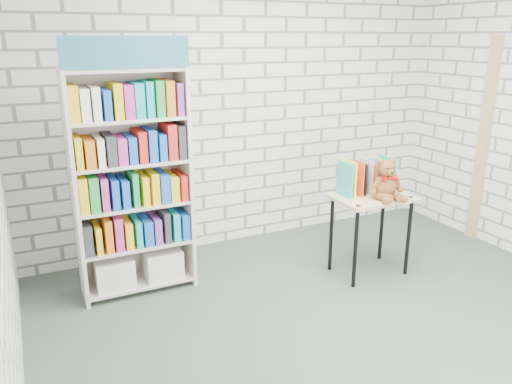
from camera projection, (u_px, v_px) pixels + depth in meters
name	position (u px, v px, depth m)	size (l,w,h in m)	color
ground	(357.00, 330.00, 3.70)	(4.50, 4.50, 0.00)	#3F493E
room_shell	(374.00, 85.00, 3.17)	(4.52, 4.02, 2.81)	silver
bookshelf	(132.00, 182.00, 4.05)	(0.93, 0.36, 2.09)	beige
display_table	(372.00, 207.00, 4.43)	(0.69, 0.48, 0.74)	tan
table_books	(366.00, 177.00, 4.46)	(0.48, 0.21, 0.28)	#28B1A4
teddy_bear	(387.00, 183.00, 4.29)	(0.32, 0.31, 0.35)	brown
door_trim	(483.00, 142.00, 5.13)	(0.05, 0.12, 2.10)	tan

